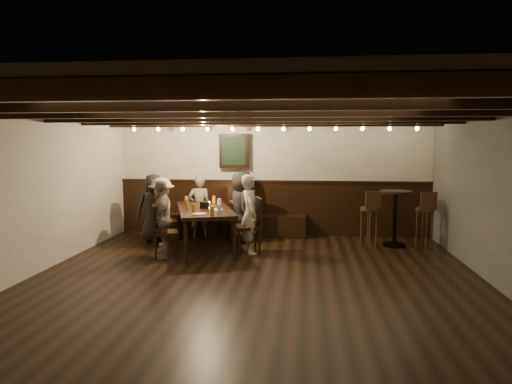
# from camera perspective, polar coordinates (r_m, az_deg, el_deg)

# --- Properties ---
(room) EXTENTS (7.00, 7.00, 7.00)m
(room) POSITION_cam_1_polar(r_m,az_deg,el_deg) (8.33, -0.49, 0.30)
(room) COLOR black
(room) RESTS_ON ground
(dining_table) EXTENTS (1.49, 2.20, 0.76)m
(dining_table) POSITION_cam_1_polar(r_m,az_deg,el_deg) (8.28, -6.48, -2.43)
(dining_table) COLOR black
(dining_table) RESTS_ON floor
(chair_left_near) EXTENTS (0.56, 0.56, 0.97)m
(chair_left_near) POSITION_cam_1_polar(r_m,az_deg,el_deg) (8.75, -11.45, -4.67)
(chair_left_near) COLOR black
(chair_left_near) RESTS_ON floor
(chair_left_far) EXTENTS (0.51, 0.51, 0.89)m
(chair_left_far) POSITION_cam_1_polar(r_m,az_deg,el_deg) (7.88, -11.36, -6.08)
(chair_left_far) COLOR black
(chair_left_far) RESTS_ON floor
(chair_right_near) EXTENTS (0.55, 0.55, 0.95)m
(chair_right_near) POSITION_cam_1_polar(r_m,az_deg,el_deg) (8.88, -2.08, -4.44)
(chair_right_near) COLOR black
(chair_right_near) RESTS_ON floor
(chair_right_far) EXTENTS (0.56, 0.56, 0.98)m
(chair_right_far) POSITION_cam_1_polar(r_m,az_deg,el_deg) (8.01, -0.97, -5.55)
(chair_right_far) COLOR black
(chair_right_far) RESTS_ON floor
(person_bench_left) EXTENTS (0.75, 0.60, 1.33)m
(person_bench_left) POSITION_cam_1_polar(r_m,az_deg,el_deg) (9.14, -12.65, -1.91)
(person_bench_left) COLOR black
(person_bench_left) RESTS_ON floor
(person_bench_centre) EXTENTS (0.53, 0.43, 1.26)m
(person_bench_centre) POSITION_cam_1_polar(r_m,az_deg,el_deg) (9.32, -7.10, -1.84)
(person_bench_centre) COLOR gray
(person_bench_centre) RESTS_ON floor
(person_bench_right) EXTENTS (0.77, 0.68, 1.33)m
(person_bench_right) POSITION_cam_1_polar(r_m,az_deg,el_deg) (9.29, -1.48, -1.62)
(person_bench_right) COLOR maroon
(person_bench_right) RESTS_ON floor
(person_left_near) EXTENTS (0.71, 0.94, 1.29)m
(person_left_near) POSITION_cam_1_polar(r_m,az_deg,el_deg) (8.69, -11.69, -2.43)
(person_left_near) COLOR #B39E97
(person_left_near) RESTS_ON floor
(person_left_far) EXTENTS (0.55, 0.83, 1.31)m
(person_left_far) POSITION_cam_1_polar(r_m,az_deg,el_deg) (7.80, -11.65, -3.32)
(person_left_far) COLOR gray
(person_left_far) RESTS_ON floor
(person_right_near) EXTENTS (0.62, 0.77, 1.37)m
(person_right_near) POSITION_cam_1_polar(r_m,az_deg,el_deg) (8.82, -1.90, -1.90)
(person_right_near) COLOR black
(person_right_near) RESTS_ON floor
(person_right_far) EXTENTS (0.47, 0.58, 1.39)m
(person_right_far) POSITION_cam_1_polar(r_m,az_deg,el_deg) (7.94, -0.76, -2.76)
(person_right_far) COLOR #BDB5A0
(person_right_far) RESTS_ON floor
(pint_a) EXTENTS (0.07, 0.07, 0.14)m
(pint_a) POSITION_cam_1_polar(r_m,az_deg,el_deg) (8.93, -8.71, -0.96)
(pint_a) COLOR #BF7219
(pint_a) RESTS_ON dining_table
(pint_b) EXTENTS (0.07, 0.07, 0.14)m
(pint_b) POSITION_cam_1_polar(r_m,az_deg,el_deg) (8.92, -5.29, -0.92)
(pint_b) COLOR #BF7219
(pint_b) RESTS_ON dining_table
(pint_c) EXTENTS (0.07, 0.07, 0.14)m
(pint_c) POSITION_cam_1_polar(r_m,az_deg,el_deg) (8.33, -8.61, -1.48)
(pint_c) COLOR #BF7219
(pint_c) RESTS_ON dining_table
(pint_d) EXTENTS (0.07, 0.07, 0.14)m
(pint_d) POSITION_cam_1_polar(r_m,az_deg,el_deg) (8.49, -4.60, -1.29)
(pint_d) COLOR silver
(pint_d) RESTS_ON dining_table
(pint_e) EXTENTS (0.07, 0.07, 0.14)m
(pint_e) POSITION_cam_1_polar(r_m,az_deg,el_deg) (7.80, -7.78, -2.01)
(pint_e) COLOR #BF7219
(pint_e) RESTS_ON dining_table
(pint_f) EXTENTS (0.07, 0.07, 0.14)m
(pint_f) POSITION_cam_1_polar(r_m,az_deg,el_deg) (7.74, -4.62, -2.03)
(pint_f) COLOR silver
(pint_f) RESTS_ON dining_table
(pint_g) EXTENTS (0.07, 0.07, 0.14)m
(pint_g) POSITION_cam_1_polar(r_m,az_deg,el_deg) (7.48, -5.52, -2.34)
(pint_g) COLOR #BF7219
(pint_g) RESTS_ON dining_table
(plate_near) EXTENTS (0.24, 0.24, 0.01)m
(plate_near) POSITION_cam_1_polar(r_m,az_deg,el_deg) (7.56, -7.10, -2.73)
(plate_near) COLOR white
(plate_near) RESTS_ON dining_table
(plate_far) EXTENTS (0.24, 0.24, 0.01)m
(plate_far) POSITION_cam_1_polar(r_m,az_deg,el_deg) (7.99, -4.99, -2.22)
(plate_far) COLOR white
(plate_far) RESTS_ON dining_table
(condiment_caddy) EXTENTS (0.15, 0.10, 0.12)m
(condiment_caddy) POSITION_cam_1_polar(r_m,az_deg,el_deg) (8.21, -6.45, -1.64)
(condiment_caddy) COLOR black
(condiment_caddy) RESTS_ON dining_table
(candle) EXTENTS (0.05, 0.05, 0.05)m
(candle) POSITION_cam_1_polar(r_m,az_deg,el_deg) (8.57, -5.88, -1.53)
(candle) COLOR beige
(candle) RESTS_ON dining_table
(high_top_table) EXTENTS (0.59, 0.59, 1.04)m
(high_top_table) POSITION_cam_1_polar(r_m,az_deg,el_deg) (8.87, 17.01, -2.14)
(high_top_table) COLOR black
(high_top_table) RESTS_ON floor
(bar_stool_left) EXTENTS (0.36, 0.37, 1.06)m
(bar_stool_left) POSITION_cam_1_polar(r_m,az_deg,el_deg) (8.63, 13.94, -4.23)
(bar_stool_left) COLOR #3D2713
(bar_stool_left) RESTS_ON floor
(bar_stool_right) EXTENTS (0.33, 0.35, 1.06)m
(bar_stool_right) POSITION_cam_1_polar(r_m,az_deg,el_deg) (8.87, 20.32, -4.16)
(bar_stool_right) COLOR #3D2713
(bar_stool_right) RESTS_ON floor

